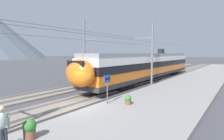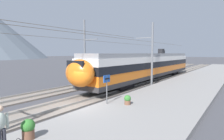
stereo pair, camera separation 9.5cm
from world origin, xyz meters
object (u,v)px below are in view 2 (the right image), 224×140
catenary_mast_far_side (85,50)px  platform_sign (107,83)px  train_far_track (154,61)px  potted_plant_by_shelter (28,128)px  potted_plant_platform_edge (128,99)px  passenger_walking (1,126)px  catenary_mast_mid (151,53)px  train_near_platform (149,65)px

catenary_mast_far_side → platform_sign: (-7.74, -9.46, -2.44)m
train_far_track → potted_plant_by_shelter: size_ratio=37.65×
potted_plant_platform_edge → potted_plant_by_shelter: size_ratio=0.79×
passenger_walking → potted_plant_by_shelter: 1.19m
catenary_mast_mid → potted_plant_by_shelter: (-16.16, -1.72, -3.09)m
potted_plant_platform_edge → train_near_platform: bearing=18.3°
potted_plant_platform_edge → potted_plant_by_shelter: potted_plant_by_shelter is taller
potted_plant_by_shelter → platform_sign: bearing=5.6°
train_far_track → potted_plant_by_shelter: train_far_track is taller
train_near_platform → passenger_walking: 21.01m
platform_sign → potted_plant_platform_edge: platform_sign is taller
catenary_mast_far_side → potted_plant_platform_edge: 13.37m
catenary_mast_far_side → passenger_walking: catenary_mast_far_side is taller
train_near_platform → catenary_mast_mid: (-3.43, -1.81, 1.64)m
train_far_track → catenary_mast_mid: (-15.90, -6.37, 1.64)m
catenary_mast_far_side → catenary_mast_mid: bearing=-74.9°
potted_plant_platform_edge → potted_plant_by_shelter: (-6.83, 0.70, 0.10)m
catenary_mast_far_side → potted_plant_by_shelter: catenary_mast_far_side is taller
catenary_mast_far_side → platform_sign: bearing=-129.3°
train_near_platform → passenger_walking: bearing=-169.9°
potted_plant_by_shelter → potted_plant_platform_edge: bearing=-5.9°
potted_plant_platform_edge → potted_plant_by_shelter: bearing=174.1°
catenary_mast_mid → passenger_walking: (-17.24, -1.86, -2.61)m
potted_plant_platform_edge → train_far_track: bearing=19.2°
catenary_mast_mid → platform_sign: size_ratio=19.26×
passenger_walking → potted_plant_platform_edge: passenger_walking is taller
platform_sign → potted_plant_platform_edge: (0.65, -1.31, -1.13)m
passenger_walking → potted_plant_platform_edge: size_ratio=2.53×
platform_sign → potted_plant_platform_edge: size_ratio=3.03×
catenary_mast_mid → train_far_track: bearing=21.8°
train_near_platform → train_far_track: (12.47, 4.57, 0.00)m
train_near_platform → catenary_mast_far_side: catenary_mast_far_side is taller
train_far_track → catenary_mast_far_side: bearing=173.8°
catenary_mast_far_side → potted_plant_platform_edge: bearing=-123.3°
passenger_walking → potted_plant_platform_edge: (7.90, -0.57, -0.59)m
catenary_mast_mid → potted_plant_platform_edge: catenary_mast_mid is taller
train_far_track → passenger_walking: train_far_track is taller
platform_sign → potted_plant_by_shelter: 6.29m
train_far_track → potted_plant_platform_edge: (-25.24, -8.80, -1.56)m
catenary_mast_mid → platform_sign: catenary_mast_mid is taller
catenary_mast_far_side → platform_sign: 12.46m
potted_plant_by_shelter → catenary_mast_far_side: bearing=35.9°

